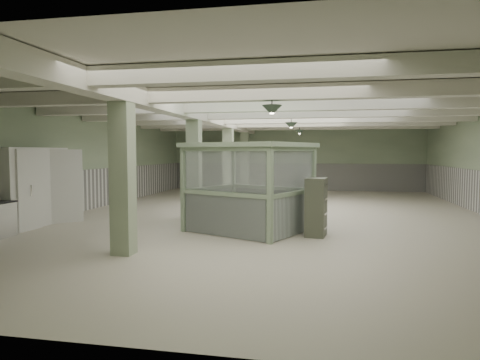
# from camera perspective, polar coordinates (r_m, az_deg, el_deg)

# --- Properties ---
(floor) EXTENTS (20.00, 20.00, 0.00)m
(floor) POSITION_cam_1_polar(r_m,az_deg,el_deg) (14.50, 4.62, -4.78)
(floor) COLOR beige
(floor) RESTS_ON ground
(ceiling) EXTENTS (14.00, 20.00, 0.02)m
(ceiling) POSITION_cam_1_polar(r_m,az_deg,el_deg) (14.42, 4.69, 9.51)
(ceiling) COLOR beige
(ceiling) RESTS_ON wall_back
(wall_back) EXTENTS (14.00, 0.02, 3.60)m
(wall_back) POSITION_cam_1_polar(r_m,az_deg,el_deg) (24.31, 7.32, 2.90)
(wall_back) COLOR #A0B490
(wall_back) RESTS_ON floor
(wall_front) EXTENTS (14.00, 0.02, 3.60)m
(wall_front) POSITION_cam_1_polar(r_m,az_deg,el_deg) (4.56, -9.67, -0.74)
(wall_front) COLOR #A0B490
(wall_front) RESTS_ON floor
(wall_left) EXTENTS (0.02, 20.00, 3.60)m
(wall_left) POSITION_cam_1_polar(r_m,az_deg,el_deg) (16.66, -20.04, 2.32)
(wall_left) COLOR #A0B490
(wall_left) RESTS_ON floor
(wainscot_left) EXTENTS (0.05, 19.90, 1.50)m
(wainscot_left) POSITION_cam_1_polar(r_m,az_deg,el_deg) (16.70, -19.89, -1.28)
(wainscot_left) COLOR white
(wainscot_left) RESTS_ON floor
(wainscot_back) EXTENTS (13.90, 0.05, 1.50)m
(wainscot_back) POSITION_cam_1_polar(r_m,az_deg,el_deg) (24.32, 7.30, 0.43)
(wainscot_back) COLOR white
(wainscot_back) RESTS_ON floor
(girder) EXTENTS (0.45, 19.90, 0.40)m
(girder) POSITION_cam_1_polar(r_m,az_deg,el_deg) (14.89, -5.02, 8.48)
(girder) COLOR silver
(girder) RESTS_ON ceiling
(beam_a) EXTENTS (13.90, 0.35, 0.32)m
(beam_a) POSITION_cam_1_polar(r_m,az_deg,el_deg) (7.06, -2.38, 14.09)
(beam_a) COLOR silver
(beam_a) RESTS_ON ceiling
(beam_b) EXTENTS (13.90, 0.35, 0.32)m
(beam_b) POSITION_cam_1_polar(r_m,az_deg,el_deg) (9.48, 1.23, 11.44)
(beam_b) COLOR silver
(beam_b) RESTS_ON ceiling
(beam_c) EXTENTS (13.90, 0.35, 0.32)m
(beam_c) POSITION_cam_1_polar(r_m,az_deg,el_deg) (11.93, 3.32, 9.85)
(beam_c) COLOR silver
(beam_c) RESTS_ON ceiling
(beam_d) EXTENTS (13.90, 0.35, 0.32)m
(beam_d) POSITION_cam_1_polar(r_m,az_deg,el_deg) (14.40, 4.69, 8.80)
(beam_d) COLOR silver
(beam_d) RESTS_ON ceiling
(beam_e) EXTENTS (13.90, 0.35, 0.32)m
(beam_e) POSITION_cam_1_polar(r_m,az_deg,el_deg) (16.88, 5.65, 8.05)
(beam_e) COLOR silver
(beam_e) RESTS_ON ceiling
(beam_f) EXTENTS (13.90, 0.35, 0.32)m
(beam_f) POSITION_cam_1_polar(r_m,az_deg,el_deg) (19.36, 6.37, 7.49)
(beam_f) COLOR silver
(beam_f) RESTS_ON ceiling
(beam_g) EXTENTS (13.90, 0.35, 0.32)m
(beam_g) POSITION_cam_1_polar(r_m,az_deg,el_deg) (21.85, 6.92, 7.06)
(beam_g) COLOR silver
(beam_g) RESTS_ON ceiling
(column_a) EXTENTS (0.42, 0.42, 3.60)m
(column_a) POSITION_cam_1_polar(r_m,az_deg,el_deg) (9.23, -15.38, 1.43)
(column_a) COLOR #9AAC8A
(column_a) RESTS_ON floor
(column_b) EXTENTS (0.42, 0.42, 3.60)m
(column_b) POSITION_cam_1_polar(r_m,az_deg,el_deg) (13.88, -6.13, 2.28)
(column_b) COLOR #9AAC8A
(column_b) RESTS_ON floor
(column_c) EXTENTS (0.42, 0.42, 3.60)m
(column_c) POSITION_cam_1_polar(r_m,az_deg,el_deg) (18.71, -1.59, 2.68)
(column_c) COLOR #9AAC8A
(column_c) RESTS_ON floor
(column_d) EXTENTS (0.42, 0.42, 3.60)m
(column_d) POSITION_cam_1_polar(r_m,az_deg,el_deg) (22.63, 0.65, 2.87)
(column_d) COLOR #9AAC8A
(column_d) RESTS_ON floor
(pendant_front) EXTENTS (0.44, 0.44, 0.22)m
(pendant_front) POSITION_cam_1_polar(r_m,az_deg,el_deg) (9.36, 4.28, 9.25)
(pendant_front) COLOR #334435
(pendant_front) RESTS_ON ceiling
(pendant_mid) EXTENTS (0.44, 0.44, 0.22)m
(pendant_mid) POSITION_cam_1_polar(r_m,az_deg,el_deg) (14.82, 6.84, 7.21)
(pendant_mid) COLOR #334435
(pendant_mid) RESTS_ON ceiling
(pendant_back) EXTENTS (0.44, 0.44, 0.22)m
(pendant_back) POSITION_cam_1_polar(r_m,az_deg,el_deg) (19.80, 7.93, 6.33)
(pendant_back) COLOR #334435
(pendant_back) RESTS_ON ceiling
(walkin_cooler) EXTENTS (1.13, 2.58, 2.36)m
(walkin_cooler) POSITION_cam_1_polar(r_m,az_deg,el_deg) (13.72, -25.83, -0.68)
(walkin_cooler) COLOR white
(walkin_cooler) RESTS_ON floor
(guard_booth) EXTENTS (3.76, 3.53, 2.40)m
(guard_booth) POSITION_cam_1_polar(r_m,az_deg,el_deg) (11.62, 1.22, 1.29)
(guard_booth) COLOR #8DA584
(guard_booth) RESTS_ON floor
(filing_cabinet) EXTENTS (0.57, 0.75, 1.49)m
(filing_cabinet) POSITION_cam_1_polar(r_m,az_deg,el_deg) (11.10, 10.11, -3.58)
(filing_cabinet) COLOR #565B4C
(filing_cabinet) RESTS_ON floor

